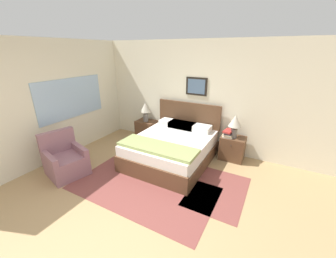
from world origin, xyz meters
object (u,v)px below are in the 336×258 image
at_px(bed, 172,147).
at_px(armchair, 65,161).
at_px(table_lamp_by_door, 235,123).
at_px(nightstand_by_door, 232,148).
at_px(table_lamp_near_window, 145,109).
at_px(nightstand_near_window, 147,130).

bearing_deg(bed, armchair, -137.61).
height_order(armchair, table_lamp_by_door, table_lamp_by_door).
distance_m(bed, armchair, 2.22).
distance_m(nightstand_by_door, table_lamp_near_window, 2.42).
relative_size(nightstand_near_window, table_lamp_by_door, 1.04).
bearing_deg(bed, table_lamp_by_door, 30.47).
bearing_deg(nightstand_near_window, table_lamp_by_door, -0.64).
relative_size(bed, armchair, 2.21).
relative_size(nightstand_by_door, table_lamp_by_door, 1.04).
height_order(nightstand_near_window, table_lamp_by_door, table_lamp_by_door).
bearing_deg(armchair, bed, 147.33).
bearing_deg(nightstand_by_door, bed, -148.65).
xyz_separation_m(nightstand_near_window, nightstand_by_door, (2.35, 0.00, 0.00)).
bearing_deg(bed, table_lamp_near_window, 149.37).
relative_size(armchair, table_lamp_near_window, 1.65).
distance_m(nightstand_near_window, table_lamp_by_door, 2.43).
relative_size(bed, table_lamp_by_door, 3.64).
bearing_deg(table_lamp_by_door, bed, -149.53).
distance_m(bed, table_lamp_by_door, 1.48).
height_order(nightstand_by_door, table_lamp_near_window, table_lamp_near_window).
height_order(bed, armchair, bed).
relative_size(bed, table_lamp_near_window, 3.64).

